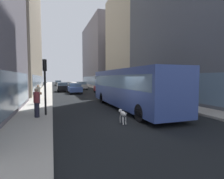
# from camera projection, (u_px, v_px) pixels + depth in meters

# --- Properties ---
(ground_plane) EXTENTS (120.00, 120.00, 0.00)m
(ground_plane) POSITION_uv_depth(u_px,v_px,m) (71.00, 88.00, 43.22)
(ground_plane) COLOR black
(sidewalk_left) EXTENTS (2.40, 110.00, 0.15)m
(sidewalk_left) POSITION_uv_depth(u_px,v_px,m) (47.00, 88.00, 41.37)
(sidewalk_left) COLOR #ADA89E
(sidewalk_left) RESTS_ON ground
(sidewalk_right) EXTENTS (2.40, 110.00, 0.15)m
(sidewalk_right) POSITION_uv_depth(u_px,v_px,m) (94.00, 87.00, 45.05)
(sidewalk_right) COLOR #9E9991
(sidewalk_right) RESTS_ON ground
(building_left_far) EXTENTS (9.38, 14.70, 30.01)m
(building_left_far) POSITION_uv_depth(u_px,v_px,m) (20.00, 28.00, 44.04)
(building_left_far) COLOR #A0937F
(building_left_far) RESTS_ON ground
(building_right_mid) EXTENTS (8.41, 14.21, 19.74)m
(building_right_mid) POSITION_uv_depth(u_px,v_px,m) (135.00, 42.00, 36.25)
(building_right_mid) COLOR #B2A893
(building_right_mid) RESTS_ON ground
(building_right_far) EXTENTS (10.84, 23.56, 19.36)m
(building_right_far) POSITION_uv_depth(u_px,v_px,m) (105.00, 55.00, 56.39)
(building_right_far) COLOR slate
(building_right_far) RESTS_ON ground
(transit_bus) EXTENTS (2.78, 11.53, 3.05)m
(transit_bus) POSITION_uv_depth(u_px,v_px,m) (128.00, 86.00, 13.80)
(transit_bus) COLOR #33478C
(transit_bus) RESTS_ON ground
(car_blue_hatchback) EXTENTS (1.84, 3.93, 1.62)m
(car_blue_hatchback) POSITION_uv_depth(u_px,v_px,m) (75.00, 88.00, 26.89)
(car_blue_hatchback) COLOR #4C6BB7
(car_blue_hatchback) RESTS_ON ground
(car_red_coupe) EXTENTS (1.77, 4.74, 1.62)m
(car_red_coupe) POSITION_uv_depth(u_px,v_px,m) (103.00, 88.00, 26.68)
(car_red_coupe) COLOR red
(car_red_coupe) RESTS_ON ground
(car_grey_wagon) EXTENTS (1.82, 4.11, 1.62)m
(car_grey_wagon) POSITION_uv_depth(u_px,v_px,m) (58.00, 83.00, 52.27)
(car_grey_wagon) COLOR slate
(car_grey_wagon) RESTS_ON ground
(car_white_van) EXTENTS (1.85, 4.16, 1.62)m
(car_white_van) POSITION_uv_depth(u_px,v_px,m) (81.00, 86.00, 36.08)
(car_white_van) COLOR silver
(car_white_van) RESTS_ON ground
(car_black_suv) EXTENTS (1.74, 4.76, 1.62)m
(car_black_suv) POSITION_uv_depth(u_px,v_px,m) (62.00, 87.00, 30.87)
(car_black_suv) COLOR black
(car_black_suv) RESTS_ON ground
(dalmatian_dog) EXTENTS (0.22, 0.96, 0.72)m
(dalmatian_dog) POSITION_uv_depth(u_px,v_px,m) (123.00, 114.00, 9.32)
(dalmatian_dog) COLOR white
(dalmatian_dog) RESTS_ON ground
(pedestrian_with_handbag) EXTENTS (0.45, 0.34, 1.69)m
(pedestrian_with_handbag) POSITION_uv_depth(u_px,v_px,m) (38.00, 94.00, 15.37)
(pedestrian_with_handbag) COLOR #1E1E2D
(pedestrian_with_handbag) RESTS_ON sidewalk_left
(pedestrian_in_coat) EXTENTS (0.34, 0.34, 1.69)m
(pedestrian_in_coat) POSITION_uv_depth(u_px,v_px,m) (37.00, 102.00, 10.10)
(pedestrian_in_coat) COLOR #1E1E2D
(pedestrian_in_coat) RESTS_ON sidewalk_left
(traffic_light_near) EXTENTS (0.24, 0.41, 3.40)m
(traffic_light_near) POSITION_uv_depth(u_px,v_px,m) (45.00, 78.00, 10.73)
(traffic_light_near) COLOR black
(traffic_light_near) RESTS_ON sidewalk_left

